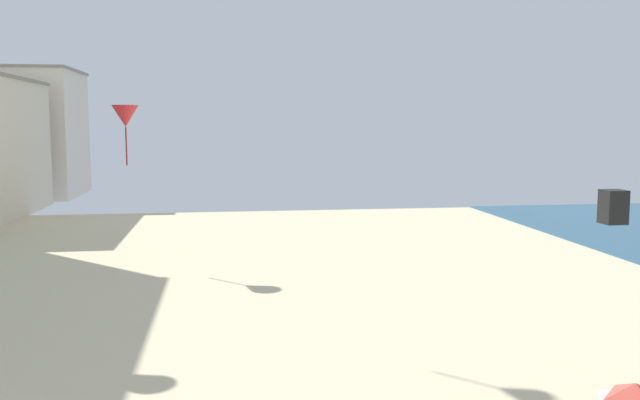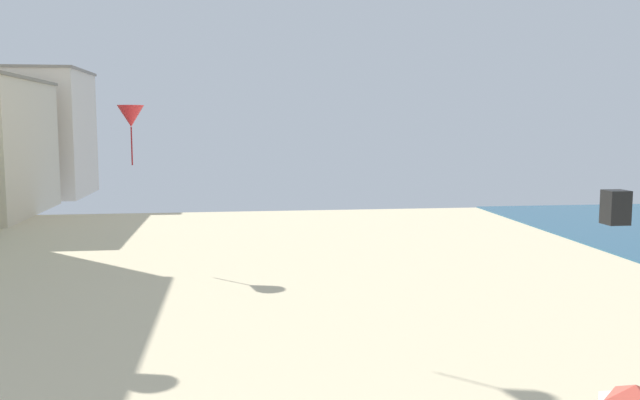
# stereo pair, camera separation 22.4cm
# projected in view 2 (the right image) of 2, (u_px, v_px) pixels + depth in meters

# --- Properties ---
(boardwalk_hotel_distant) EXTENTS (18.15, 13.07, 14.47)m
(boardwalk_hotel_distant) POSITION_uv_depth(u_px,v_px,m) (6.00, 133.00, 76.33)
(boardwalk_hotel_distant) COLOR silver
(boardwalk_hotel_distant) RESTS_ON ground
(kite_red_delta) EXTENTS (1.56, 1.56, 3.55)m
(kite_red_delta) POSITION_uv_depth(u_px,v_px,m) (131.00, 116.00, 39.52)
(kite_red_delta) COLOR red
(kite_black_box) EXTENTS (0.63, 0.63, 0.99)m
(kite_black_box) POSITION_uv_depth(u_px,v_px,m) (616.00, 207.00, 19.35)
(kite_black_box) COLOR black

